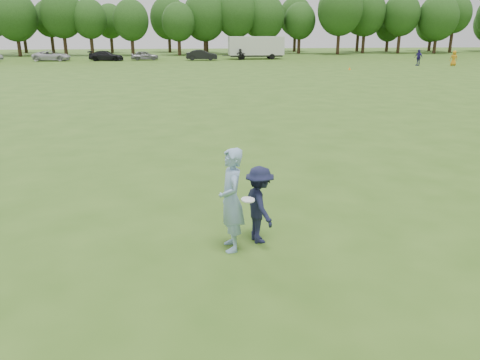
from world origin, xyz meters
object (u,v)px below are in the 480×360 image
at_px(player_far_d, 240,54).
at_px(car_d, 106,56).
at_px(player_far_c, 454,58).
at_px(cargo_trailer, 256,47).
at_px(defender, 260,205).
at_px(field_cone, 350,68).
at_px(car_e, 145,56).
at_px(car_f, 202,55).
at_px(car_c, 52,56).
at_px(player_far_b, 418,58).
at_px(thrower, 231,200).

xyz_separation_m(player_far_d, car_d, (-18.79, 0.37, -0.11)).
height_order(player_far_c, player_far_d, player_far_c).
height_order(player_far_d, cargo_trailer, cargo_trailer).
bearing_deg(cargo_trailer, player_far_d, -144.94).
height_order(defender, field_cone, defender).
bearing_deg(car_e, defender, -177.38).
bearing_deg(field_cone, car_d, 147.34).
xyz_separation_m(defender, field_cone, (16.54, 41.55, -0.67)).
xyz_separation_m(defender, cargo_trailer, (9.15, 61.33, 0.95)).
relative_size(car_e, car_f, 0.87).
xyz_separation_m(defender, car_c, (-19.57, 60.41, -0.13)).
distance_m(defender, car_d, 61.16).
height_order(player_far_b, car_f, player_far_b).
bearing_deg(player_far_d, defender, -125.58).
distance_m(car_e, cargo_trailer, 16.11).
distance_m(player_far_b, player_far_c, 4.15).
bearing_deg(player_far_b, car_e, -137.62).
bearing_deg(car_f, defender, -176.56).
bearing_deg(field_cone, thrower, -112.30).
distance_m(thrower, car_f, 59.79).
bearing_deg(car_c, field_cone, -113.83).
relative_size(thrower, car_c, 0.42).
xyz_separation_m(thrower, player_far_c, (31.50, 45.90, -0.17)).
xyz_separation_m(car_d, field_cone, (28.69, -18.39, -0.53)).
relative_size(defender, player_far_b, 0.86).
bearing_deg(defender, player_far_b, -42.37).
xyz_separation_m(player_far_d, field_cone, (9.90, -18.02, -0.64)).
bearing_deg(car_e, player_far_c, -115.51).
xyz_separation_m(player_far_c, car_c, (-50.45, 14.80, -0.20)).
relative_size(defender, player_far_c, 0.92).
bearing_deg(defender, field_cone, -34.09).
relative_size(thrower, player_far_d, 1.35).
height_order(player_far_c, cargo_trailer, cargo_trailer).
relative_size(thrower, car_f, 0.48).
bearing_deg(cargo_trailer, player_far_c, -35.89).
xyz_separation_m(player_far_b, car_f, (-25.70, 12.98, -0.23)).
relative_size(thrower, player_far_c, 1.18).
bearing_deg(cargo_trailer, car_c, -178.16).
distance_m(car_c, car_f, 20.73).
height_order(player_far_d, car_c, player_far_d).
height_order(thrower, field_cone, thrower).
relative_size(car_c, field_cone, 16.70).
height_order(player_far_b, car_c, player_far_b).
xyz_separation_m(car_e, car_f, (8.04, -1.11, 0.07)).
xyz_separation_m(player_far_d, car_c, (-26.21, 0.84, -0.09)).
xyz_separation_m(thrower, defender, (0.62, 0.29, -0.24)).
height_order(defender, player_far_d, defender).
distance_m(car_c, field_cone, 40.75).
distance_m(player_far_c, field_cone, 14.92).
bearing_deg(field_cone, player_far_b, 25.68).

